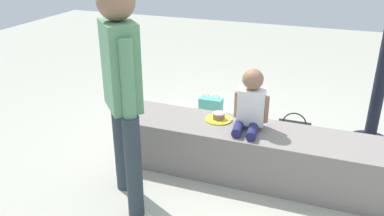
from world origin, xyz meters
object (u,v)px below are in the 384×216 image
cake_plate (219,118)px  water_bottle_far_side (344,151)px  party_cup_red (322,139)px  adult_standing (122,80)px  cake_box_white (181,114)px  water_bottle_near_gift (239,100)px  handbag_black_leather (293,132)px  gift_bag (211,113)px  child_seated (251,103)px

cake_plate → water_bottle_far_side: (1.01, 0.41, -0.33)m
party_cup_red → adult_standing: bearing=-132.3°
adult_standing → cake_box_white: size_ratio=5.17×
water_bottle_far_side → party_cup_red: bearing=126.0°
water_bottle_near_gift → handbag_black_leather: 0.88m
adult_standing → water_bottle_near_gift: adult_standing is taller
cake_box_white → cake_plate: bearing=-48.6°
gift_bag → party_cup_red: gift_bag is taller
adult_standing → handbag_black_leather: bearing=53.5°
cake_plate → child_seated: bearing=-12.9°
water_bottle_far_side → party_cup_red: water_bottle_far_side is taller
water_bottle_near_gift → water_bottle_far_side: (1.13, -0.79, -0.00)m
handbag_black_leather → water_bottle_near_gift: bearing=140.4°
water_bottle_near_gift → party_cup_red: water_bottle_near_gift is taller
cake_plate → party_cup_red: (0.82, 0.67, -0.38)m
gift_bag → cake_box_white: 0.39m
gift_bag → handbag_black_leather: size_ratio=1.23×
cake_plate → water_bottle_far_side: cake_plate is taller
cake_plate → handbag_black_leather: size_ratio=0.75×
water_bottle_far_side → party_cup_red: size_ratio=2.02×
adult_standing → handbag_black_leather: (1.01, 1.36, -0.85)m
adult_standing → cake_box_white: adult_standing is taller
gift_bag → handbag_black_leather: bearing=0.1°
child_seated → party_cup_red: 1.08m
adult_standing → gift_bag: bearing=82.3°
party_cup_red → child_seated: bearing=-126.6°
water_bottle_far_side → child_seated: bearing=-147.7°
water_bottle_near_gift → handbag_black_leather: handbag_black_leather is taller
adult_standing → handbag_black_leather: adult_standing is taller
party_cup_red → gift_bag: bearing=-178.1°
child_seated → cake_box_white: (-0.90, 0.78, -0.57)m
cake_plate → gift_bag: 0.74m
party_cup_red → handbag_black_leather: handbag_black_leather is taller
adult_standing → cake_plate: adult_standing is taller
handbag_black_leather → cake_plate: bearing=-131.0°
cake_box_white → adult_standing: bearing=-83.0°
cake_plate → cake_box_white: bearing=131.4°
child_seated → gift_bag: child_seated is taller
water_bottle_near_gift → handbag_black_leather: bearing=-39.6°
cake_plate → gift_bag: size_ratio=0.60×
water_bottle_near_gift → cake_box_white: 0.70m
adult_standing → party_cup_red: size_ratio=13.98×
child_seated → handbag_black_leather: size_ratio=1.61×
child_seated → party_cup_red: (0.55, 0.73, -0.57)m
cake_plate → adult_standing: bearing=-122.1°
cake_box_white → water_bottle_near_gift: bearing=43.1°
child_seated → party_cup_red: child_seated is taller
gift_bag → cake_box_white: (-0.36, 0.08, -0.10)m
gift_bag → water_bottle_far_side: 1.30m
party_cup_red → cake_box_white: bearing=178.1°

